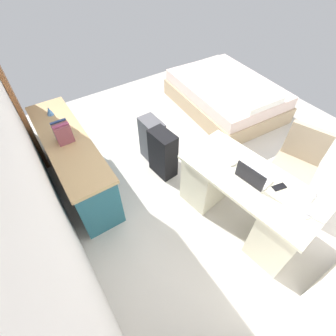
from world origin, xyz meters
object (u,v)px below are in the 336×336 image
bed (226,95)px  figurine_small (49,111)px  desk_lamp (312,193)px  desk (244,199)px  cell_phone_near_laptop (279,187)px  office_chair (293,169)px  laptop (252,177)px  suitcase_black (163,154)px  computer_mouse (233,163)px  credenza (74,162)px  suitcase_spare_grey (152,141)px

bed → figurine_small: figurine_small is taller
desk_lamp → desk: bearing=8.5°
desk → cell_phone_near_laptop: 0.44m
office_chair → bed: (1.84, -0.66, -0.18)m
laptop → desk_lamp: 0.54m
desk → cell_phone_near_laptop: size_ratio=11.16×
cell_phone_near_laptop → desk_lamp: desk_lamp is taller
figurine_small → suitcase_black: bearing=-134.9°
computer_mouse → desk_lamp: (-0.75, -0.09, 0.24)m
credenza → figurine_small: (0.56, 0.00, 0.43)m
desk → cell_phone_near_laptop: (-0.23, -0.14, 0.35)m
desk → computer_mouse: bearing=4.2°
cell_phone_near_laptop → desk_lamp: bearing=-179.6°
desk → desk_lamp: (-0.50, -0.08, 0.60)m
desk → desk_lamp: bearing=-171.5°
office_chair → figurine_small: bearing=44.5°
laptop → computer_mouse: (0.26, -0.01, -0.03)m
suitcase_black → bed: bearing=-74.4°
suitcase_black → office_chair: bearing=-142.1°
bed → laptop: 2.40m
laptop → desk_lamp: bearing=-168.6°
office_chair → cell_phone_near_laptop: size_ratio=6.91×
computer_mouse → cell_phone_near_laptop: computer_mouse is taller
laptop → computer_mouse: laptop is taller
credenza → cell_phone_near_laptop: 2.36m
computer_mouse → cell_phone_near_laptop: size_ratio=0.74×
computer_mouse → cell_phone_near_laptop: 0.50m
bed → cell_phone_near_laptop: cell_phone_near_laptop is taller
laptop → desk_lamp: desk_lamp is taller
suitcase_black → laptop: 1.25m
bed → suitcase_black: suitcase_black is taller
laptop → bed: bearing=-38.5°
laptop → suitcase_spare_grey: bearing=11.1°
suitcase_spare_grey → laptop: (-1.44, -0.28, 0.45)m
suitcase_black → computer_mouse: bearing=-166.4°
suitcase_black → desk_lamp: size_ratio=1.94×
desk → figurine_small: figurine_small is taller
suitcase_spare_grey → laptop: laptop is taller
cell_phone_near_laptop → desk_lamp: (-0.28, 0.06, 0.25)m
desk → figurine_small: (2.13, 1.35, 0.43)m
desk → suitcase_black: size_ratio=2.26×
computer_mouse → figurine_small: 2.31m
computer_mouse → figurine_small: size_ratio=0.91×
office_chair → bed: office_chair is taller
cell_phone_near_laptop → laptop: bearing=49.6°
credenza → suitcase_spare_grey: (-0.15, -1.04, -0.05)m
credenza → bed: credenza is taller
desk → bed: 2.32m
bed → cell_phone_near_laptop: 2.47m
desk_lamp → computer_mouse: bearing=7.1°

